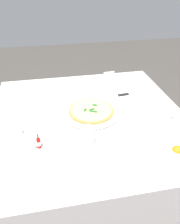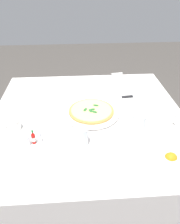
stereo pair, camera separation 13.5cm
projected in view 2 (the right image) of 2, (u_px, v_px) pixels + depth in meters
ground_plane at (89, 193)px, 1.76m from camera, size 8.00×8.00×0.00m
dining_table at (89, 132)px, 1.42m from camera, size 1.17×1.17×0.74m
pizza_plate at (91, 112)px, 1.36m from camera, size 0.34×0.34×0.02m
pizza at (91, 111)px, 1.35m from camera, size 0.27×0.27×0.02m
coffee_cup_back_corner at (169, 117)px, 1.28m from camera, size 0.13×0.13×0.07m
coffee_cup_left_edge at (178, 136)px, 1.14m from camera, size 0.13×0.13×0.07m
coffee_cup_far_left at (13, 126)px, 1.21m from camera, size 0.13×0.13×0.07m
water_glass_far_right at (138, 125)px, 1.18m from camera, size 0.07×0.07×0.12m
water_glass_near_left at (81, 137)px, 1.11m from camera, size 0.07×0.07×0.11m
napkin_folded at (134, 98)px, 1.51m from camera, size 0.22×0.14×0.02m
dinner_knife at (134, 96)px, 1.50m from camera, size 0.20×0.04×0.01m
citrus_bowl at (170, 160)px, 1.01m from camera, size 0.15×0.15×0.06m
hot_sauce_bottle at (33, 138)px, 1.12m from camera, size 0.02×0.02×0.08m
salt_shaker at (39, 138)px, 1.14m from camera, size 0.03×0.03×0.06m
pepper_shaker at (28, 141)px, 1.12m from camera, size 0.03×0.03×0.06m
menu_card at (117, 76)px, 1.76m from camera, size 0.09×0.02×0.06m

